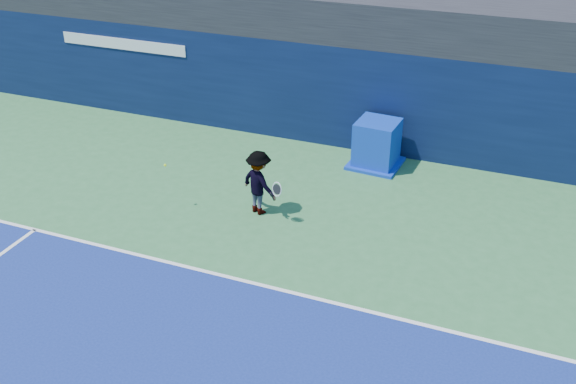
% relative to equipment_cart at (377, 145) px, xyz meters
% --- Properties ---
extents(ground, '(80.00, 80.00, 0.00)m').
position_rel_equipment_cart_xyz_m(ground, '(-1.52, -9.26, -0.60)').
color(ground, '#326F3D').
rests_on(ground, ground).
extents(baseline, '(24.00, 0.10, 0.01)m').
position_rel_equipment_cart_xyz_m(baseline, '(-1.52, -6.26, -0.59)').
color(baseline, white).
rests_on(baseline, ground).
extents(stadium_band, '(36.00, 3.00, 1.20)m').
position_rel_equipment_cart_xyz_m(stadium_band, '(-1.52, 2.24, 3.00)').
color(stadium_band, black).
rests_on(stadium_band, back_wall_assembly).
extents(back_wall_assembly, '(36.00, 1.03, 3.00)m').
position_rel_equipment_cart_xyz_m(back_wall_assembly, '(-1.53, 1.24, 0.90)').
color(back_wall_assembly, '#091535').
rests_on(back_wall_assembly, ground).
extents(equipment_cart, '(1.46, 1.46, 1.31)m').
position_rel_equipment_cart_xyz_m(equipment_cart, '(0.00, 0.00, 0.00)').
color(equipment_cart, '#0C2FAB').
rests_on(equipment_cart, ground).
extents(tennis_player, '(1.34, 0.97, 1.62)m').
position_rel_equipment_cart_xyz_m(tennis_player, '(-1.97, -3.56, 0.21)').
color(tennis_player, white).
rests_on(tennis_player, ground).
extents(tennis_ball, '(0.07, 0.07, 0.07)m').
position_rel_equipment_cart_xyz_m(tennis_ball, '(-4.14, -4.19, 0.58)').
color(tennis_ball, '#C7F01A').
rests_on(tennis_ball, ground).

